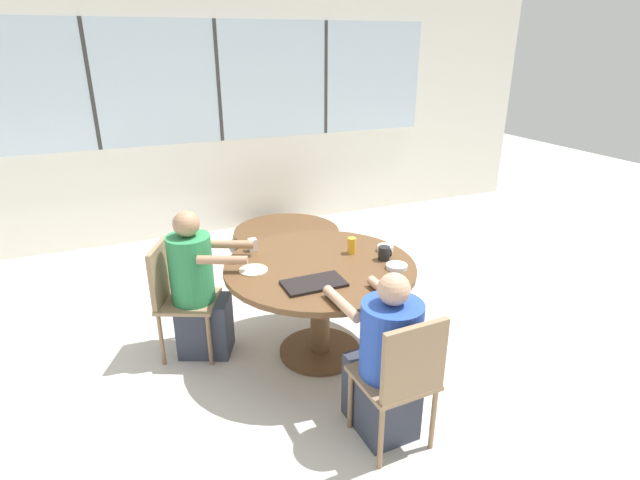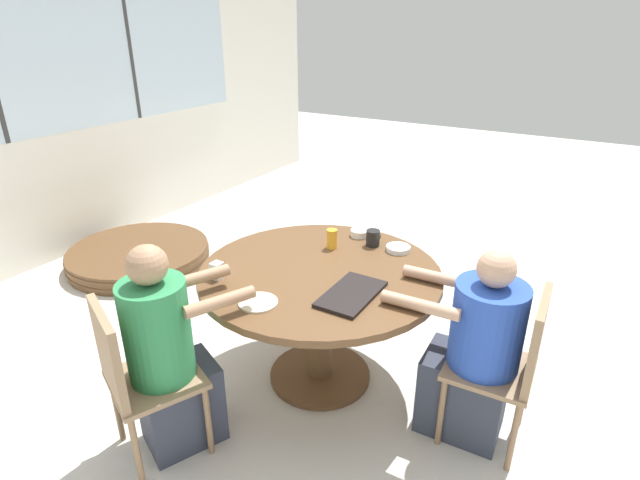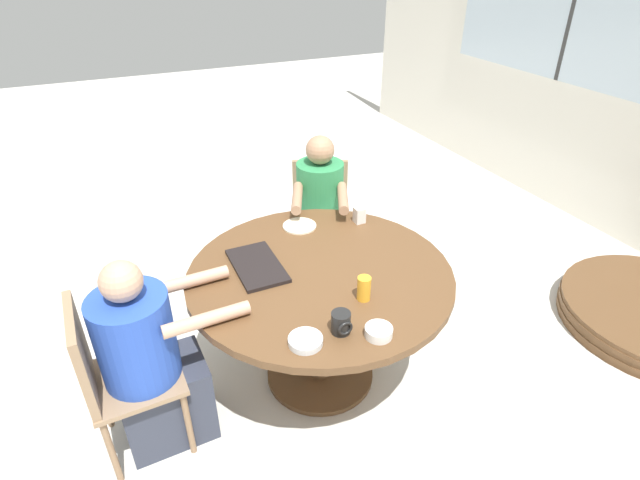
{
  "view_description": "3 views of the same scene",
  "coord_description": "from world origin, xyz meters",
  "px_view_note": "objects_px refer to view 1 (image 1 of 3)",
  "views": [
    {
      "loc": [
        -1.24,
        -2.89,
        2.16
      ],
      "look_at": [
        0.0,
        0.0,
        0.9
      ],
      "focal_mm": 28.0,
      "sensor_mm": 36.0,
      "label": 1
    },
    {
      "loc": [
        -2.09,
        -1.24,
        1.97
      ],
      "look_at": [
        0.0,
        0.0,
        0.9
      ],
      "focal_mm": 28.0,
      "sensor_mm": 36.0,
      "label": 2
    },
    {
      "loc": [
        1.86,
        -0.85,
        2.14
      ],
      "look_at": [
        0.0,
        0.0,
        0.9
      ],
      "focal_mm": 28.0,
      "sensor_mm": 36.0,
      "label": 3
    }
  ],
  "objects_px": {
    "person_woman_green_shirt": "(198,292)",
    "bowl_white_shallow": "(397,266)",
    "chair_for_woman_green_shirt": "(175,290)",
    "milk_carton_small": "(253,245)",
    "juice_glass": "(352,246)",
    "coffee_mug": "(384,253)",
    "folded_table_stack": "(287,236)",
    "chair_for_man_blue_shirt": "(403,374)",
    "bowl_cereal": "(385,248)",
    "person_man_blue_shirt": "(385,364)"
  },
  "relations": [
    {
      "from": "juice_glass",
      "to": "chair_for_woman_green_shirt",
      "type": "bearing_deg",
      "value": 164.38
    },
    {
      "from": "chair_for_woman_green_shirt",
      "to": "juice_glass",
      "type": "height_order",
      "value": "chair_for_woman_green_shirt"
    },
    {
      "from": "person_woman_green_shirt",
      "to": "coffee_mug",
      "type": "height_order",
      "value": "person_woman_green_shirt"
    },
    {
      "from": "folded_table_stack",
      "to": "bowl_cereal",
      "type": "bearing_deg",
      "value": -89.44
    },
    {
      "from": "coffee_mug",
      "to": "bowl_white_shallow",
      "type": "distance_m",
      "value": 0.17
    },
    {
      "from": "bowl_white_shallow",
      "to": "person_woman_green_shirt",
      "type": "bearing_deg",
      "value": 152.95
    },
    {
      "from": "person_woman_green_shirt",
      "to": "bowl_white_shallow",
      "type": "xyz_separation_m",
      "value": [
        1.24,
        -0.63,
        0.24
      ]
    },
    {
      "from": "person_man_blue_shirt",
      "to": "coffee_mug",
      "type": "relative_size",
      "value": 10.61
    },
    {
      "from": "milk_carton_small",
      "to": "bowl_white_shallow",
      "type": "relative_size",
      "value": 0.64
    },
    {
      "from": "juice_glass",
      "to": "coffee_mug",
      "type": "bearing_deg",
      "value": -50.82
    },
    {
      "from": "juice_glass",
      "to": "folded_table_stack",
      "type": "distance_m",
      "value": 2.2
    },
    {
      "from": "chair_for_woman_green_shirt",
      "to": "juice_glass",
      "type": "relative_size",
      "value": 7.22
    },
    {
      "from": "person_woman_green_shirt",
      "to": "coffee_mug",
      "type": "xyz_separation_m",
      "value": [
        1.24,
        -0.47,
        0.28
      ]
    },
    {
      "from": "person_man_blue_shirt",
      "to": "juice_glass",
      "type": "distance_m",
      "value": 1.04
    },
    {
      "from": "chair_for_man_blue_shirt",
      "to": "person_man_blue_shirt",
      "type": "relative_size",
      "value": 0.82
    },
    {
      "from": "chair_for_woman_green_shirt",
      "to": "person_man_blue_shirt",
      "type": "bearing_deg",
      "value": 61.53
    },
    {
      "from": "person_woman_green_shirt",
      "to": "juice_glass",
      "type": "height_order",
      "value": "person_woman_green_shirt"
    },
    {
      "from": "coffee_mug",
      "to": "milk_carton_small",
      "type": "relative_size",
      "value": 1.06
    },
    {
      "from": "milk_carton_small",
      "to": "chair_for_man_blue_shirt",
      "type": "bearing_deg",
      "value": -74.71
    },
    {
      "from": "chair_for_man_blue_shirt",
      "to": "folded_table_stack",
      "type": "bearing_deg",
      "value": 79.49
    },
    {
      "from": "chair_for_woman_green_shirt",
      "to": "milk_carton_small",
      "type": "relative_size",
      "value": 9.26
    },
    {
      "from": "chair_for_woman_green_shirt",
      "to": "milk_carton_small",
      "type": "bearing_deg",
      "value": 113.07
    },
    {
      "from": "chair_for_woman_green_shirt",
      "to": "person_woman_green_shirt",
      "type": "distance_m",
      "value": 0.17
    },
    {
      "from": "chair_for_woman_green_shirt",
      "to": "bowl_cereal",
      "type": "bearing_deg",
      "value": 99.17
    },
    {
      "from": "person_woman_green_shirt",
      "to": "bowl_white_shallow",
      "type": "relative_size",
      "value": 7.68
    },
    {
      "from": "chair_for_woman_green_shirt",
      "to": "chair_for_man_blue_shirt",
      "type": "bearing_deg",
      "value": 58.34
    },
    {
      "from": "person_woman_green_shirt",
      "to": "coffee_mug",
      "type": "relative_size",
      "value": 11.25
    },
    {
      "from": "chair_for_woman_green_shirt",
      "to": "bowl_white_shallow",
      "type": "xyz_separation_m",
      "value": [
        1.39,
        -0.7,
        0.23
      ]
    },
    {
      "from": "milk_carton_small",
      "to": "juice_glass",
      "type": "bearing_deg",
      "value": -26.88
    },
    {
      "from": "bowl_white_shallow",
      "to": "folded_table_stack",
      "type": "bearing_deg",
      "value": 88.53
    },
    {
      "from": "coffee_mug",
      "to": "bowl_white_shallow",
      "type": "xyz_separation_m",
      "value": [
        0.0,
        -0.16,
        -0.03
      ]
    },
    {
      "from": "chair_for_woman_green_shirt",
      "to": "bowl_white_shallow",
      "type": "relative_size",
      "value": 5.94
    },
    {
      "from": "bowl_white_shallow",
      "to": "milk_carton_small",
      "type": "bearing_deg",
      "value": 139.67
    },
    {
      "from": "bowl_white_shallow",
      "to": "bowl_cereal",
      "type": "xyz_separation_m",
      "value": [
        0.08,
        0.3,
        0.01
      ]
    },
    {
      "from": "chair_for_man_blue_shirt",
      "to": "bowl_cereal",
      "type": "xyz_separation_m",
      "value": [
        0.5,
        1.06,
        0.24
      ]
    },
    {
      "from": "juice_glass",
      "to": "bowl_white_shallow",
      "type": "relative_size",
      "value": 0.82
    },
    {
      "from": "chair_for_man_blue_shirt",
      "to": "bowl_white_shallow",
      "type": "xyz_separation_m",
      "value": [
        0.41,
        0.76,
        0.23
      ]
    },
    {
      "from": "person_woman_green_shirt",
      "to": "folded_table_stack",
      "type": "xyz_separation_m",
      "value": [
        1.3,
        1.8,
        -0.42
      ]
    },
    {
      "from": "coffee_mug",
      "to": "juice_glass",
      "type": "xyz_separation_m",
      "value": [
        -0.16,
        0.2,
        0.01
      ]
    },
    {
      "from": "juice_glass",
      "to": "person_man_blue_shirt",
      "type": "bearing_deg",
      "value": -105.08
    },
    {
      "from": "person_woman_green_shirt",
      "to": "milk_carton_small",
      "type": "distance_m",
      "value": 0.51
    },
    {
      "from": "chair_for_man_blue_shirt",
      "to": "milk_carton_small",
      "type": "bearing_deg",
      "value": 103.23
    },
    {
      "from": "person_man_blue_shirt",
      "to": "milk_carton_small",
      "type": "relative_size",
      "value": 11.3
    },
    {
      "from": "bowl_white_shallow",
      "to": "folded_table_stack",
      "type": "relative_size",
      "value": 0.12
    },
    {
      "from": "person_woman_green_shirt",
      "to": "milk_carton_small",
      "type": "xyz_separation_m",
      "value": [
        0.43,
        0.05,
        0.27
      ]
    },
    {
      "from": "coffee_mug",
      "to": "bowl_cereal",
      "type": "relative_size",
      "value": 0.84
    },
    {
      "from": "milk_carton_small",
      "to": "folded_table_stack",
      "type": "bearing_deg",
      "value": 63.45
    },
    {
      "from": "milk_carton_small",
      "to": "coffee_mug",
      "type": "bearing_deg",
      "value": -32.99
    },
    {
      "from": "coffee_mug",
      "to": "chair_for_man_blue_shirt",
      "type": "bearing_deg",
      "value": -113.82
    },
    {
      "from": "juice_glass",
      "to": "bowl_cereal",
      "type": "relative_size",
      "value": 1.01
    }
  ]
}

